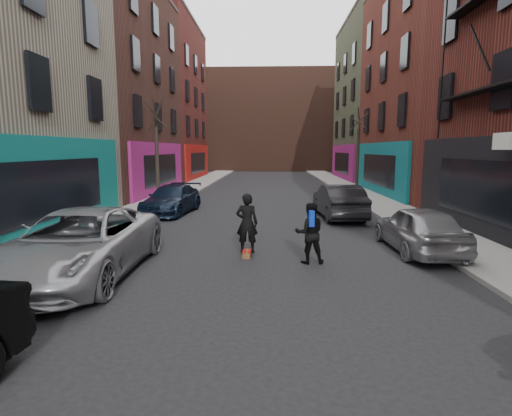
# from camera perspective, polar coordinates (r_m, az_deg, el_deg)

# --- Properties ---
(sidewalk_left) EXTENTS (2.50, 84.00, 0.13)m
(sidewalk_left) POSITION_cam_1_polar(r_m,az_deg,el_deg) (34.93, -8.46, 3.39)
(sidewalk_left) COLOR gray
(sidewalk_left) RESTS_ON ground
(sidewalk_right) EXTENTS (2.50, 84.00, 0.13)m
(sidewalk_right) POSITION_cam_1_polar(r_m,az_deg,el_deg) (34.87, 12.21, 3.28)
(sidewalk_right) COLOR gray
(sidewalk_right) RESTS_ON ground
(building_far) EXTENTS (40.00, 10.00, 14.00)m
(building_far) POSITION_cam_1_polar(r_m,az_deg,el_deg) (60.33, 2.04, 12.14)
(building_far) COLOR #47281E
(building_far) RESTS_ON ground
(tree_left_far) EXTENTS (2.00, 2.00, 6.50)m
(tree_left_far) POSITION_cam_1_polar(r_m,az_deg,el_deg) (23.10, -14.02, 8.94)
(tree_left_far) COLOR black
(tree_left_far) RESTS_ON sidewalk_left
(tree_right_far) EXTENTS (2.00, 2.00, 6.80)m
(tree_right_far) POSITION_cam_1_polar(r_m,az_deg,el_deg) (28.84, 14.41, 9.07)
(tree_right_far) COLOR black
(tree_right_far) RESTS_ON sidewalk_right
(parked_left_far) EXTENTS (2.76, 5.84, 1.61)m
(parked_left_far) POSITION_cam_1_polar(r_m,az_deg,el_deg) (10.57, -23.85, -4.68)
(parked_left_far) COLOR #96989E
(parked_left_far) RESTS_ON ground
(parked_left_end) EXTENTS (2.39, 4.84, 1.35)m
(parked_left_end) POSITION_cam_1_polar(r_m,az_deg,el_deg) (19.59, -11.95, 1.22)
(parked_left_end) COLOR black
(parked_left_end) RESTS_ON ground
(parked_right_far) EXTENTS (1.81, 4.22, 1.42)m
(parked_right_far) POSITION_cam_1_polar(r_m,az_deg,el_deg) (12.93, 22.18, -2.73)
(parked_right_far) COLOR #919398
(parked_right_far) RESTS_ON ground
(parked_right_end) EXTENTS (1.88, 4.69, 1.51)m
(parked_right_end) POSITION_cam_1_polar(r_m,az_deg,el_deg) (18.21, 11.72, 0.95)
(parked_right_end) COLOR black
(parked_right_end) RESTS_ON ground
(skateboard) EXTENTS (0.24, 0.80, 0.10)m
(skateboard) POSITION_cam_1_polar(r_m,az_deg,el_deg) (11.67, -1.29, -6.57)
(skateboard) COLOR brown
(skateboard) RESTS_ON ground
(skateboarder) EXTENTS (0.64, 0.43, 1.73)m
(skateboarder) POSITION_cam_1_polar(r_m,az_deg,el_deg) (11.47, -1.30, -2.16)
(skateboarder) COLOR black
(skateboarder) RESTS_ON skateboard
(pedestrian) EXTENTS (0.84, 0.68, 1.65)m
(pedestrian) POSITION_cam_1_polar(r_m,az_deg,el_deg) (10.86, 7.67, -3.53)
(pedestrian) COLOR black
(pedestrian) RESTS_ON ground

